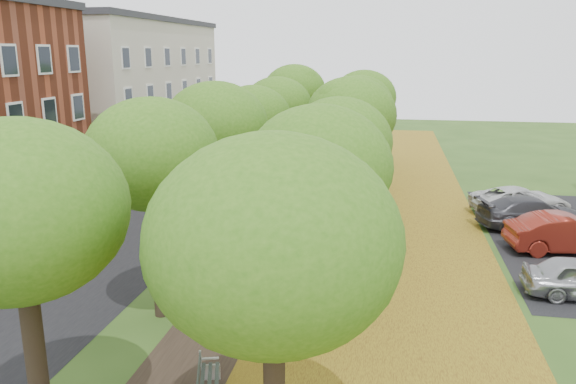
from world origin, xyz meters
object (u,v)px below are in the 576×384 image
at_px(car_white, 520,201).
at_px(car_grey, 532,213).
at_px(bench, 207,383).
at_px(car_red, 567,234).

bearing_deg(car_white, car_grey, 161.25).
bearing_deg(car_white, bench, 130.55).
relative_size(bench, car_grey, 0.35).
bearing_deg(car_white, car_red, 167.98).
bearing_deg(bench, car_grey, -50.68).
relative_size(bench, car_white, 0.36).
relative_size(bench, car_red, 0.37).
height_order(car_grey, car_white, car_grey).
xyz_separation_m(car_grey, car_white, (0.00, 2.37, -0.04)).
height_order(bench, car_red, car_red).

